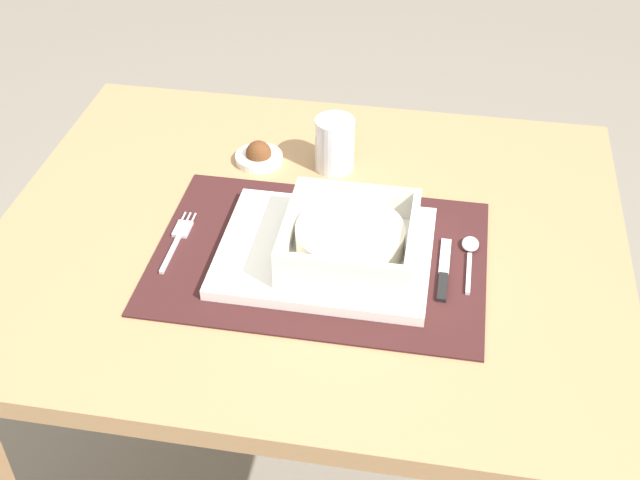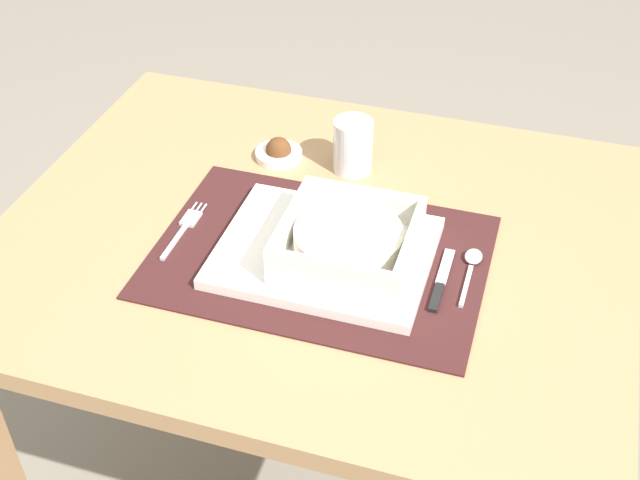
# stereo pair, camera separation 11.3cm
# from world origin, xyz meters

# --- Properties ---
(dining_table) EXTENTS (0.90, 0.74, 0.74)m
(dining_table) POSITION_xyz_m (0.00, 0.00, 0.63)
(dining_table) COLOR #A37A51
(dining_table) RESTS_ON ground
(placemat) EXTENTS (0.46, 0.32, 0.00)m
(placemat) POSITION_xyz_m (0.03, -0.05, 0.75)
(placemat) COLOR #381919
(placemat) RESTS_ON dining_table
(serving_plate) EXTENTS (0.29, 0.23, 0.02)m
(serving_plate) POSITION_xyz_m (0.03, -0.05, 0.75)
(serving_plate) COLOR white
(serving_plate) RESTS_ON placemat
(porridge_bowl) EXTENTS (0.17, 0.17, 0.06)m
(porridge_bowl) POSITION_xyz_m (0.07, -0.06, 0.79)
(porridge_bowl) COLOR white
(porridge_bowl) RESTS_ON serving_plate
(fork) EXTENTS (0.02, 0.14, 0.00)m
(fork) POSITION_xyz_m (-0.18, -0.05, 0.75)
(fork) COLOR silver
(fork) RESTS_ON placemat
(spoon) EXTENTS (0.02, 0.11, 0.01)m
(spoon) POSITION_xyz_m (0.23, -0.01, 0.75)
(spoon) COLOR silver
(spoon) RESTS_ON placemat
(butter_knife) EXTENTS (0.01, 0.13, 0.01)m
(butter_knife) POSITION_xyz_m (0.20, -0.07, 0.75)
(butter_knife) COLOR black
(butter_knife) RESTS_ON placemat
(drinking_glass) EXTENTS (0.06, 0.06, 0.09)m
(drinking_glass) POSITION_xyz_m (0.01, 0.17, 0.78)
(drinking_glass) COLOR white
(drinking_glass) RESTS_ON dining_table
(condiment_saucer) EXTENTS (0.08, 0.08, 0.04)m
(condiment_saucer) POSITION_xyz_m (-0.11, 0.17, 0.75)
(condiment_saucer) COLOR white
(condiment_saucer) RESTS_ON dining_table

